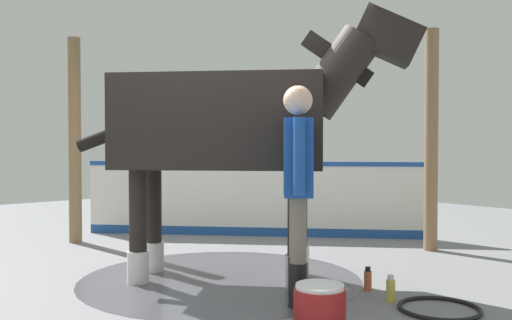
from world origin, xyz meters
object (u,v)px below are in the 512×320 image
object	(u,v)px
bottle_spray	(368,280)
hose_coil	(439,308)
wash_bucket	(320,306)
bottle_shampoo	(391,290)
handler	(298,177)
horse	(233,127)

from	to	relation	value
bottle_spray	hose_coil	bearing A→B (deg)	-94.56
wash_bucket	bottle_shampoo	xyz separation A→B (m)	(0.90, 0.05, -0.05)
handler	bottle_spray	distance (m)	1.17
wash_bucket	hose_coil	xyz separation A→B (m)	(0.98, -0.33, -0.13)
horse	hose_coil	size ratio (longest dim) A/B	4.09
bottle_spray	horse	bearing A→B (deg)	120.07
horse	hose_coil	world-z (taller)	horse
hose_coil	horse	bearing A→B (deg)	107.52
wash_bucket	bottle_shampoo	world-z (taller)	wash_bucket
horse	bottle_shampoo	world-z (taller)	horse
handler	wash_bucket	world-z (taller)	handler
hose_coil	handler	bearing A→B (deg)	127.90
horse	bottle_spray	world-z (taller)	horse
bottle_spray	handler	bearing A→B (deg)	169.32
handler	bottle_spray	bearing A→B (deg)	-147.40
handler	bottle_spray	xyz separation A→B (m)	(0.72, -0.14, -0.91)
horse	wash_bucket	world-z (taller)	horse
wash_bucket	horse	bearing A→B (deg)	74.35
horse	wash_bucket	distance (m)	1.99
hose_coil	bottle_spray	bearing A→B (deg)	85.44
handler	hose_coil	world-z (taller)	handler
bottle_shampoo	wash_bucket	bearing A→B (deg)	-176.63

